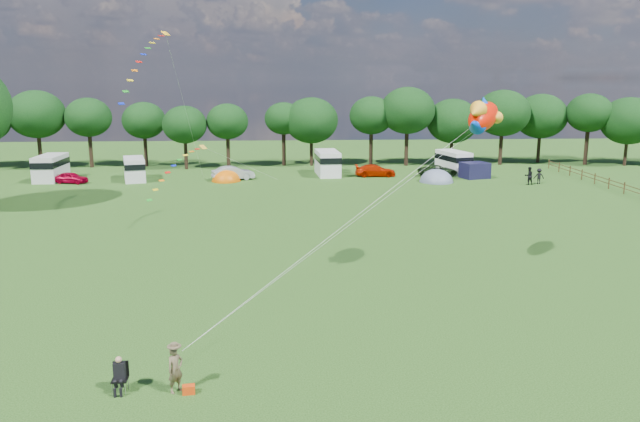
{
  "coord_description": "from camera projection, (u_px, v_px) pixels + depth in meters",
  "views": [
    {
      "loc": [
        -2.06,
        -26.44,
        11.37
      ],
      "look_at": [
        0.0,
        8.0,
        4.0
      ],
      "focal_mm": 35.0,
      "sensor_mm": 36.0,
      "label": 1
    }
  ],
  "objects": [
    {
      "name": "car_a",
      "position": [
        71.0,
        178.0,
        68.59
      ],
      "size": [
        4.02,
        2.35,
        1.26
      ],
      "primitive_type": "imported",
      "rotation": [
        0.0,
        0.0,
        1.33
      ],
      "color": "#990020",
      "rests_on": "ground"
    },
    {
      "name": "fish_kite",
      "position": [
        482.0,
        117.0,
        34.52
      ],
      "size": [
        3.27,
        4.16,
        2.28
      ],
      "rotation": [
        0.0,
        -0.21,
        1.0
      ],
      "color": "#F61600",
      "rests_on": "ground"
    },
    {
      "name": "walker_a",
      "position": [
        529.0,
        176.0,
        67.67
      ],
      "size": [
        1.0,
        0.68,
        1.95
      ],
      "primitive_type": "imported",
      "rotation": [
        0.0,
        0.0,
        3.24
      ],
      "color": "black",
      "rests_on": "ground"
    },
    {
      "name": "streamer_kite_b",
      "position": [
        181.0,
        163.0,
        48.77
      ],
      "size": [
        4.19,
        4.62,
        3.76
      ],
      "rotation": [
        0.0,
        0.0,
        0.88
      ],
      "color": "gold",
      "rests_on": "ground"
    },
    {
      "name": "car_c",
      "position": [
        375.0,
        171.0,
        73.43
      ],
      "size": [
        4.67,
        2.09,
        1.38
      ],
      "primitive_type": "imported",
      "rotation": [
        0.0,
        0.0,
        1.54
      ],
      "color": "#B41B00",
      "rests_on": "ground"
    },
    {
      "name": "campervan_d",
      "position": [
        453.0,
        161.0,
        76.06
      ],
      "size": [
        3.54,
        5.84,
        2.67
      ],
      "rotation": [
        0.0,
        0.0,
        1.81
      ],
      "color": "silver",
      "rests_on": "ground"
    },
    {
      "name": "campervan_c",
      "position": [
        328.0,
        162.0,
        74.36
      ],
      "size": [
        2.89,
        6.05,
        2.89
      ],
      "rotation": [
        0.0,
        0.0,
        1.64
      ],
      "color": "silver",
      "rests_on": "ground"
    },
    {
      "name": "car_b",
      "position": [
        233.0,
        173.0,
        70.83
      ],
      "size": [
        4.73,
        2.93,
        1.57
      ],
      "primitive_type": "imported",
      "rotation": [
        0.0,
        0.0,
        1.88
      ],
      "color": "#9EA2A7",
      "rests_on": "ground"
    },
    {
      "name": "tree_line",
      "position": [
        339.0,
        118.0,
        80.97
      ],
      "size": [
        102.98,
        10.98,
        10.27
      ],
      "color": "black",
      "rests_on": "ground"
    },
    {
      "name": "tent_greyblue",
      "position": [
        436.0,
        182.0,
        69.68
      ],
      "size": [
        3.8,
        4.17,
        2.83
      ],
      "color": "slate",
      "rests_on": "ground"
    },
    {
      "name": "awning_navy",
      "position": [
        475.0,
        170.0,
        72.16
      ],
      "size": [
        3.44,
        3.06,
        1.82
      ],
      "primitive_type": "cube",
      "rotation": [
        0.0,
        0.0,
        0.27
      ],
      "color": "black",
      "rests_on": "ground"
    },
    {
      "name": "kite_bag",
      "position": [
        189.0,
        389.0,
        22.9
      ],
      "size": [
        0.49,
        0.36,
        0.32
      ],
      "primitive_type": "cube",
      "rotation": [
        0.0,
        0.0,
        0.13
      ],
      "color": "red",
      "rests_on": "ground"
    },
    {
      "name": "walker_b",
      "position": [
        539.0,
        176.0,
        68.2
      ],
      "size": [
        1.15,
        0.61,
        1.72
      ],
      "primitive_type": "imported",
      "rotation": [
        0.0,
        0.0,
        3.06
      ],
      "color": "black",
      "rests_on": "ground"
    },
    {
      "name": "ground_plane",
      "position": [
        331.0,
        334.0,
        28.31
      ],
      "size": [
        180.0,
        180.0,
        0.0
      ],
      "primitive_type": "plane",
      "color": "black",
      "rests_on": "ground"
    },
    {
      "name": "car_d",
      "position": [
        438.0,
        171.0,
        73.73
      ],
      "size": [
        5.09,
        3.04,
        1.3
      ],
      "primitive_type": "imported",
      "rotation": [
        0.0,
        0.0,
        1.77
      ],
      "color": "black",
      "rests_on": "ground"
    },
    {
      "name": "streamer_kite_a",
      "position": [
        147.0,
        55.0,
        49.37
      ],
      "size": [
        3.3,
        5.58,
        5.75
      ],
      "rotation": [
        0.0,
        0.0,
        0.89
      ],
      "color": "yellow",
      "rests_on": "ground"
    },
    {
      "name": "tent_orange",
      "position": [
        226.0,
        181.0,
        70.24
      ],
      "size": [
        3.29,
        3.6,
        2.57
      ],
      "color": "#D75C03",
      "rests_on": "ground"
    },
    {
      "name": "campervan_b",
      "position": [
        134.0,
        168.0,
        70.49
      ],
      "size": [
        3.5,
        5.63,
        2.57
      ],
      "rotation": [
        0.0,
        0.0,
        1.83
      ],
      "color": "silver",
      "rests_on": "ground"
    },
    {
      "name": "campervan_a",
      "position": [
        51.0,
        167.0,
        70.49
      ],
      "size": [
        2.58,
        5.86,
        2.85
      ],
      "rotation": [
        0.0,
        0.0,
        1.59
      ],
      "color": "#B9B9BB",
      "rests_on": "ground"
    },
    {
      "name": "camp_chair",
      "position": [
        120.0,
        370.0,
        22.92
      ],
      "size": [
        0.59,
        0.59,
        1.41
      ],
      "rotation": [
        0.0,
        0.0,
        0.05
      ],
      "color": "#99999E",
      "rests_on": "ground"
    },
    {
      "name": "kite_flyer",
      "position": [
        175.0,
        369.0,
        22.9
      ],
      "size": [
        0.76,
        0.76,
        1.78
      ],
      "primitive_type": "imported",
      "rotation": [
        0.0,
        0.0,
        0.79
      ],
      "color": "brown",
      "rests_on": "ground"
    },
    {
      "name": "fence",
      "position": [
        616.0,
        185.0,
        63.71
      ],
      "size": [
        0.12,
        33.12,
        1.2
      ],
      "color": "#472D19",
      "rests_on": "ground"
    }
  ]
}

